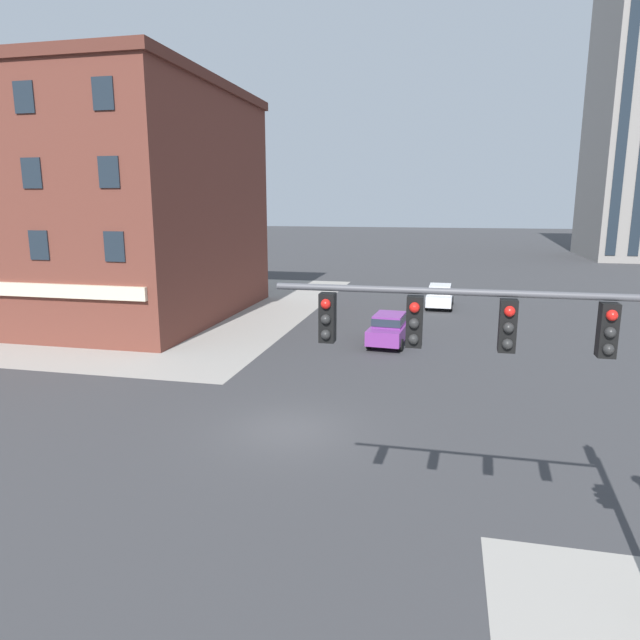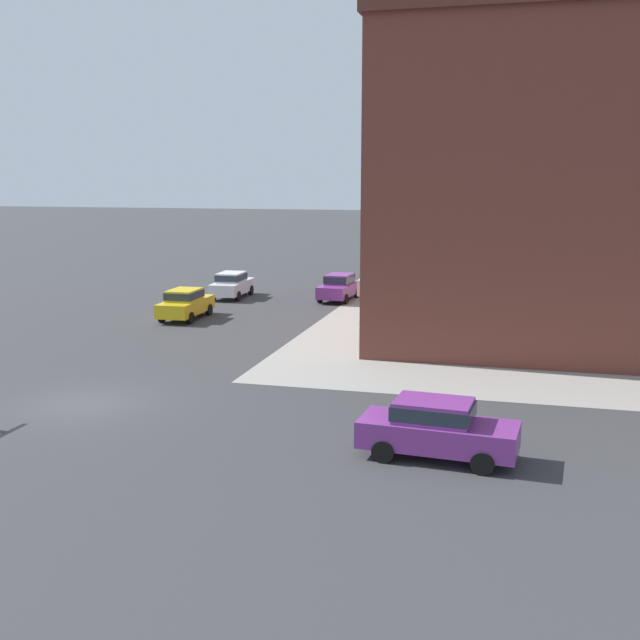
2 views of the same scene
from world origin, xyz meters
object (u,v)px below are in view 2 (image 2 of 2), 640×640
Objects in this scene: car_main_northbound_near at (232,284)px; car_cross_eastbound at (436,427)px; car_main_southbound_far at (185,303)px; car_parked_curb at (339,286)px.

car_main_northbound_near is 0.99× the size of car_cross_eastbound.
car_main_southbound_far is 10.97m from car_parked_curb.
car_cross_eastbound and car_parked_curb have the same top height.
car_parked_curb is (-8.61, 6.80, 0.00)m from car_main_southbound_far.
car_parked_curb is at bearing -161.27° from car_cross_eastbound.
car_main_northbound_near is 7.10m from car_parked_curb.
car_main_northbound_near is at bearing -178.08° from car_main_southbound_far.
car_main_northbound_near is 0.99× the size of car_parked_curb.
car_main_northbound_near is at bearing -84.22° from car_parked_curb.
car_cross_eastbound is (18.25, 15.91, 0.00)m from car_main_southbound_far.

